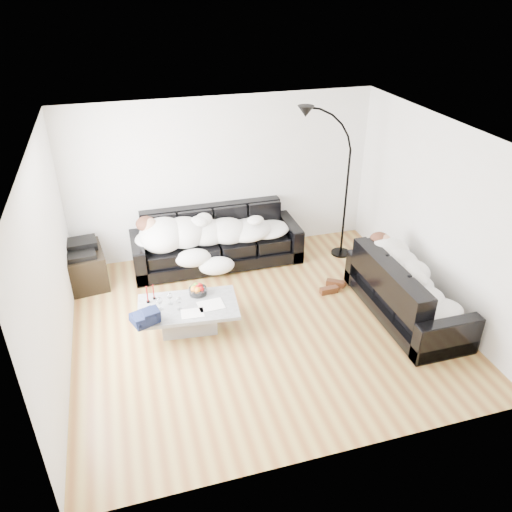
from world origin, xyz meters
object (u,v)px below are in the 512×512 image
object	(u,v)px
wine_glass_c	(179,304)
sofa_right	(408,289)
coffee_table	(189,317)
candle_left	(147,295)
candle_right	(154,292)
sleeper_right	(410,275)
wine_glass_b	(160,304)
sleeper_back	(217,228)
av_cabinet	(85,267)
stereo	(81,247)
sofa_back	(216,238)
fruit_bowl	(198,289)
shoes	(332,287)
floor_lamp	(346,193)
wine_glass_a	(170,299)

from	to	relation	value
wine_glass_c	sofa_right	bearing A→B (deg)	-8.22
sofa_right	coffee_table	world-z (taller)	sofa_right
candle_left	candle_right	xyz separation A→B (m)	(0.09, 0.06, -0.02)
sleeper_right	candle_left	size ratio (longest dim) A/B	7.06
coffee_table	candle_left	bearing A→B (deg)	157.03
wine_glass_b	candle_left	bearing A→B (deg)	124.10
sleeper_back	av_cabinet	bearing A→B (deg)	-179.54
av_cabinet	sofa_right	bearing A→B (deg)	-33.20
sofa_right	stereo	bearing A→B (deg)	64.07
sofa_back	sleeper_back	bearing A→B (deg)	-90.00
sofa_right	fruit_bowl	size ratio (longest dim) A/B	8.45
sleeper_right	candle_left	world-z (taller)	sleeper_right
sleeper_right	candle_right	distance (m)	3.46
wine_glass_c	stereo	size ratio (longest dim) A/B	0.42
sleeper_back	wine_glass_b	xyz separation A→B (m)	(-1.10, -1.59, -0.18)
candle_right	av_cabinet	bearing A→B (deg)	125.09
sofa_right	stereo	world-z (taller)	sofa_right
sofa_back	sleeper_back	distance (m)	0.21
wine_glass_c	stereo	bearing A→B (deg)	126.38
av_cabinet	stereo	size ratio (longest dim) A/B	1.86
sofa_back	shoes	bearing A→B (deg)	-41.09
sofa_right	floor_lamp	bearing A→B (deg)	3.89
sofa_back	sleeper_back	world-z (taller)	sofa_back
sofa_right	candle_right	world-z (taller)	sofa_right
coffee_table	shoes	bearing A→B (deg)	8.66
wine_glass_a	wine_glass_c	xyz separation A→B (m)	(0.10, -0.15, 0.01)
sofa_back	wine_glass_b	size ratio (longest dim) A/B	14.89
wine_glass_c	shoes	size ratio (longest dim) A/B	0.40
sofa_right	coffee_table	xyz separation A→B (m)	(-2.96, 0.51, -0.23)
coffee_table	fruit_bowl	world-z (taller)	fruit_bowl
sleeper_back	coffee_table	xyz separation A→B (m)	(-0.74, -1.59, -0.46)
coffee_table	wine_glass_b	world-z (taller)	wine_glass_b
fruit_bowl	av_cabinet	bearing A→B (deg)	138.13
coffee_table	shoes	xyz separation A→B (m)	(2.24, 0.34, -0.14)
sleeper_right	candle_right	world-z (taller)	sleeper_right
coffee_table	wine_glass_b	distance (m)	0.45
sofa_back	av_cabinet	distance (m)	2.08
sleeper_right	av_cabinet	size ratio (longest dim) A/B	2.15
sofa_right	candle_left	bearing A→B (deg)	78.27
sofa_right	candle_right	distance (m)	3.46
wine_glass_c	candle_right	size ratio (longest dim) A/B	0.86
sofa_right	wine_glass_b	size ratio (longest dim) A/B	11.33
stereo	floor_lamp	bearing A→B (deg)	-9.41
wine_glass_c	sofa_back	bearing A→B (deg)	63.19
sofa_right	av_cabinet	xyz separation A→B (m)	(-4.28, 2.08, -0.14)
shoes	stereo	size ratio (longest dim) A/B	1.05
coffee_table	av_cabinet	world-z (taller)	av_cabinet
sleeper_back	coffee_table	bearing A→B (deg)	-115.04
sofa_back	shoes	distance (m)	2.02
sofa_right	floor_lamp	distance (m)	1.97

